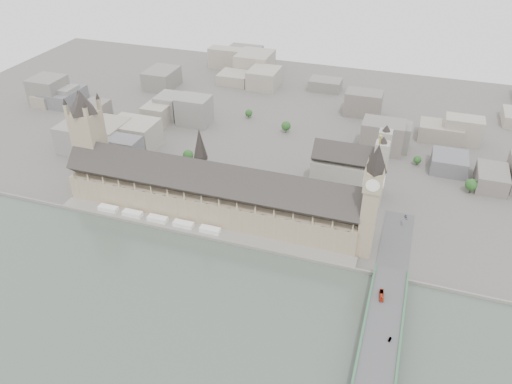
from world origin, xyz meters
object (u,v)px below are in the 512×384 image
(westminster_abbey, at_px, (351,170))
(car_silver, at_px, (390,339))
(westminster_bridge, at_px, (379,347))
(victoria_tower, at_px, (89,137))
(car_approach, at_px, (406,217))
(palace_of_westminster, at_px, (210,193))
(red_bus_north, at_px, (381,295))
(elizabeth_tower, at_px, (372,194))

(westminster_abbey, bearing_deg, car_silver, -72.49)
(westminster_bridge, relative_size, car_silver, 82.43)
(car_silver, bearing_deg, victoria_tower, 171.68)
(car_silver, relative_size, car_approach, 0.72)
(victoria_tower, distance_m, westminster_bridge, 309.91)
(westminster_bridge, bearing_deg, palace_of_westminster, 146.51)
(westminster_bridge, bearing_deg, victoria_tower, 158.22)
(red_bus_north, relative_size, car_approach, 2.06)
(elizabeth_tower, relative_size, red_bus_north, 9.59)
(westminster_bridge, distance_m, car_approach, 142.18)
(westminster_abbey, distance_m, red_bus_north, 150.52)
(palace_of_westminster, height_order, car_approach, palace_of_westminster)
(victoria_tower, relative_size, red_bus_north, 8.92)
(westminster_abbey, height_order, car_approach, westminster_abbey)
(westminster_bridge, bearing_deg, car_approach, 88.06)
(car_silver, bearing_deg, car_approach, 102.83)
(red_bus_north, bearing_deg, car_approach, 78.10)
(victoria_tower, bearing_deg, westminster_abbey, 16.50)
(red_bus_north, distance_m, car_approach, 102.28)
(car_silver, distance_m, car_approach, 138.77)
(palace_of_westminster, height_order, car_silver, palace_of_westminster)
(victoria_tower, xyz_separation_m, westminster_abbey, (232.92, 69.00, -30.12))
(elizabeth_tower, distance_m, red_bus_north, 74.86)
(elizabeth_tower, height_order, car_approach, elizabeth_tower)
(palace_of_westminster, relative_size, westminster_bridge, 0.82)
(westminster_abbey, bearing_deg, elizabeth_tower, -72.71)
(victoria_tower, bearing_deg, palace_of_westminster, -2.96)
(car_silver, bearing_deg, westminster_abbey, 120.05)
(elizabeth_tower, bearing_deg, palace_of_westminster, 175.15)
(palace_of_westminster, distance_m, car_silver, 197.51)
(red_bus_north, height_order, car_silver, red_bus_north)
(red_bus_north, relative_size, car_silver, 2.84)
(palace_of_westminster, xyz_separation_m, westminster_abbey, (110.92, 75.30, 2.38))
(westminster_bridge, bearing_deg, red_bus_north, 95.93)
(westminster_bridge, relative_size, red_bus_north, 29.00)
(westminster_abbey, height_order, car_silver, westminster_abbey)
(victoria_tower, relative_size, westminster_abbey, 1.47)
(red_bus_north, bearing_deg, westminster_bridge, -90.95)
(palace_of_westminster, distance_m, elizabeth_tower, 142.94)
(elizabeth_tower, bearing_deg, car_approach, 58.22)
(red_bus_north, bearing_deg, car_silver, -82.19)
(palace_of_westminster, xyz_separation_m, red_bus_north, (157.84, -67.10, -10.89))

